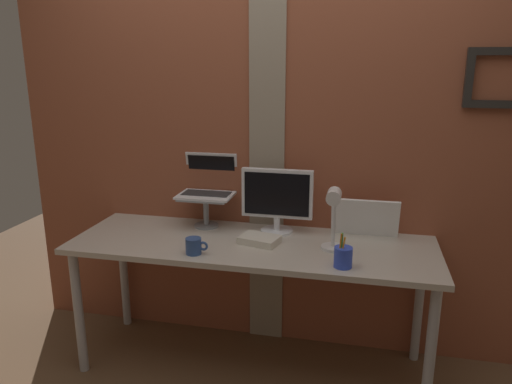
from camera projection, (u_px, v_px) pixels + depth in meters
ground_plane at (257, 368)px, 2.69m from camera, size 6.00×6.00×0.00m
brick_wall_back at (273, 121)px, 2.73m from camera, size 3.04×0.16×2.67m
desk at (252, 256)px, 2.56m from camera, size 1.92×0.63×0.73m
monitor at (277, 197)px, 2.65m from camera, size 0.39×0.18×0.36m
laptop_stand at (206, 206)px, 2.76m from camera, size 0.28×0.22×0.18m
laptop at (209, 183)px, 2.79m from camera, size 0.31×0.26×0.23m
whiteboard_panel at (365, 218)px, 2.60m from camera, size 0.36×0.08×0.22m
desk_lamp at (334, 213)px, 2.35m from camera, size 0.12×0.20×0.34m
pen_cup at (343, 257)px, 2.22m from camera, size 0.08×0.08×0.17m
coffee_mug at (194, 246)px, 2.38m from camera, size 0.11×0.08×0.08m
paper_clutter_stack at (260, 240)px, 2.53m from camera, size 0.23×0.19×0.04m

